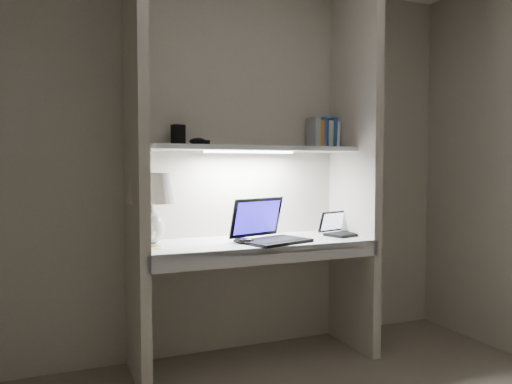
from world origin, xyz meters
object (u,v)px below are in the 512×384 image
speaker (260,225)px  laptop_netbook (340,229)px  laptop_main (268,232)px  book_row (323,134)px  table_lamp (151,197)px

speaker → laptop_netbook: bearing=-30.4°
laptop_main → book_row: 0.86m
laptop_main → speaker: 0.29m
laptop_netbook → book_row: size_ratio=1.40×
laptop_main → laptop_netbook: size_ratio=1.66×
laptop_main → table_lamp: bearing=154.3°
book_row → laptop_netbook: bearing=-77.3°
speaker → book_row: 0.78m
laptop_main → laptop_netbook: (0.57, 0.07, -0.02)m
speaker → book_row: bearing=-12.4°
table_lamp → laptop_main: (0.70, -0.08, -0.23)m
table_lamp → laptop_netbook: table_lamp is taller
table_lamp → speaker: bearing=14.5°
table_lamp → book_row: book_row is taller
laptop_main → laptop_netbook: bearing=-12.1°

